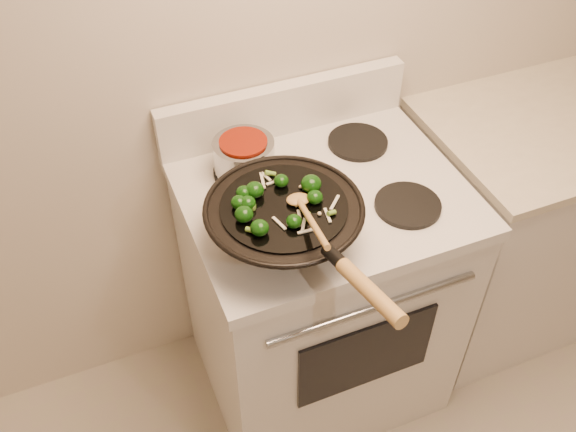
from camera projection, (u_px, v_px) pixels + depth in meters
name	position (u px, v px, depth m)	size (l,w,h in m)	color
stove	(318.00, 291.00, 2.10)	(0.78, 0.67, 1.08)	silver
counter_unit	(531.00, 219.00, 2.36)	(0.88, 0.62, 0.91)	white
wok	(285.00, 222.00, 1.58)	(0.39, 0.65, 0.20)	black
stirfry	(272.00, 200.00, 1.53)	(0.27, 0.24, 0.04)	#0C3308
wooden_spoon	(306.00, 212.00, 1.48)	(0.08, 0.27, 0.09)	#A77C41
saucepan	(244.00, 156.00, 1.79)	(0.17, 0.27, 0.10)	#94979C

